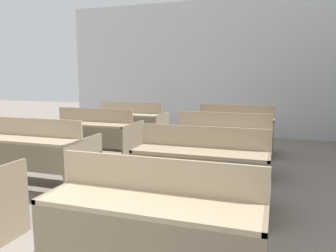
{
  "coord_description": "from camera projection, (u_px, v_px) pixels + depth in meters",
  "views": [
    {
      "loc": [
        1.68,
        -0.59,
        1.37
      ],
      "look_at": [
        0.33,
        3.47,
        0.73
      ],
      "focal_mm": 35.0,
      "sensor_mm": 36.0,
      "label": 1
    }
  ],
  "objects": [
    {
      "name": "bench_third_right",
      "position": [
        223.0,
        142.0,
        4.63
      ],
      "size": [
        1.32,
        0.79,
        0.88
      ],
      "color": "#81725B",
      "rests_on": "ground_plane"
    },
    {
      "name": "bench_third_left",
      "position": [
        95.0,
        134.0,
        5.24
      ],
      "size": [
        1.32,
        0.79,
        0.88
      ],
      "color": "#7C6D56",
      "rests_on": "ground_plane"
    },
    {
      "name": "bench_back_left",
      "position": [
        131.0,
        123.0,
        6.52
      ],
      "size": [
        1.32,
        0.79,
        0.88
      ],
      "color": "#83745D",
      "rests_on": "ground_plane"
    },
    {
      "name": "bench_second_left",
      "position": [
        36.0,
        153.0,
        3.98
      ],
      "size": [
        1.32,
        0.79,
        0.88
      ],
      "color": "#82725B",
      "rests_on": "ground_plane"
    },
    {
      "name": "bench_second_right",
      "position": [
        203.0,
        167.0,
        3.34
      ],
      "size": [
        1.32,
        0.79,
        0.88
      ],
      "color": "#7A6B54",
      "rests_on": "ground_plane"
    },
    {
      "name": "wall_back",
      "position": [
        203.0,
        69.0,
        7.74
      ],
      "size": [
        6.86,
        0.06,
        3.13
      ],
      "color": "silver",
      "rests_on": "ground_plane"
    },
    {
      "name": "bench_back_right",
      "position": [
        236.0,
        128.0,
        5.91
      ],
      "size": [
        1.32,
        0.79,
        0.88
      ],
      "color": "#7A6B54",
      "rests_on": "ground_plane"
    },
    {
      "name": "bench_front_right",
      "position": [
        159.0,
        223.0,
        2.06
      ],
      "size": [
        1.32,
        0.79,
        0.88
      ],
      "color": "#7D6D56",
      "rests_on": "ground_plane"
    }
  ]
}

